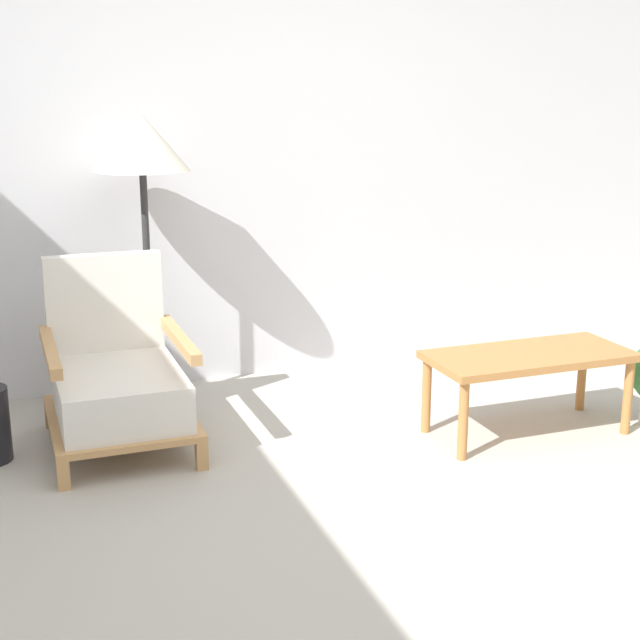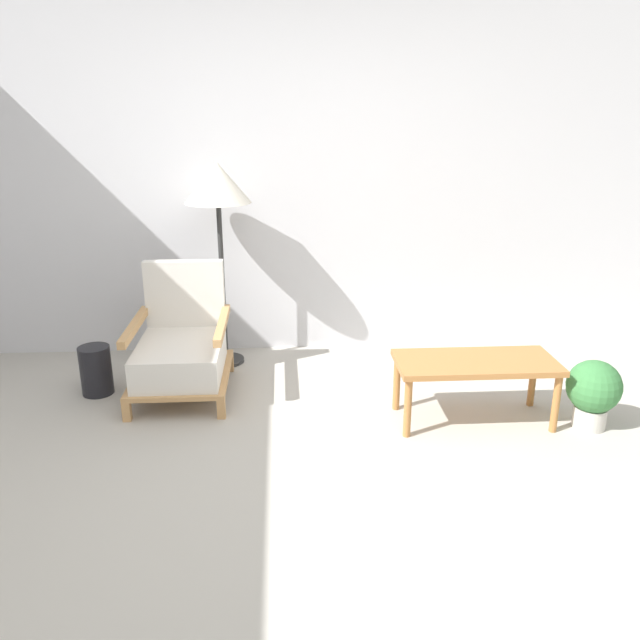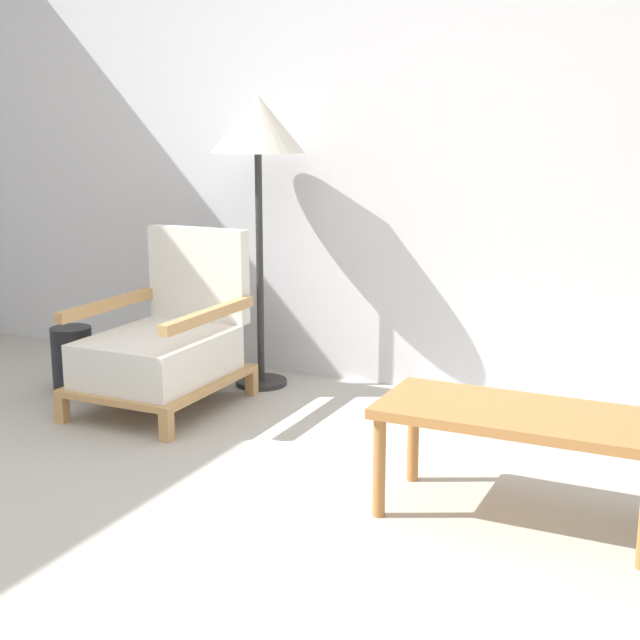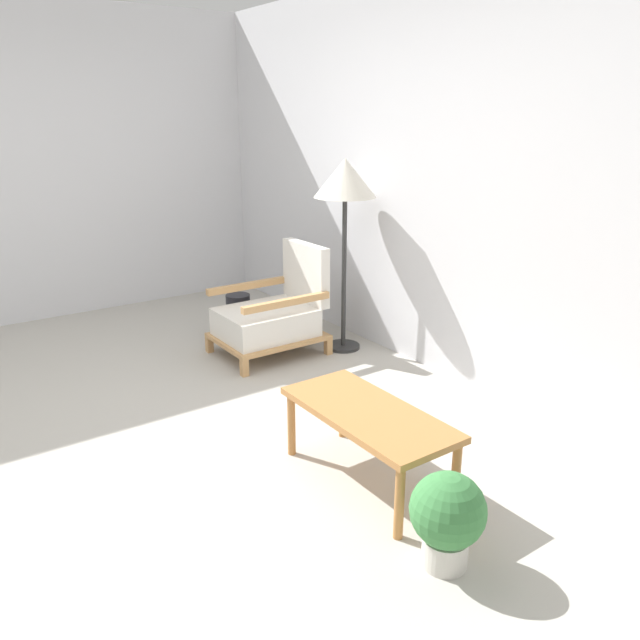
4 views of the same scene
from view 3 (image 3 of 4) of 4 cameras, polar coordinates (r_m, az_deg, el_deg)
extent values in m
plane|color=#B7B2A8|center=(2.94, -13.98, -15.11)|extent=(14.00, 14.00, 0.00)
cube|color=silver|center=(4.55, 3.54, 12.64)|extent=(8.00, 0.06, 2.70)
cube|color=tan|center=(4.24, -16.18, -5.51)|extent=(0.05, 0.05, 0.13)
cube|color=tan|center=(3.90, -9.79, -6.79)|extent=(0.05, 0.05, 0.13)
cube|color=tan|center=(4.79, -10.37, -3.13)|extent=(0.05, 0.05, 0.13)
cube|color=tan|center=(4.49, -4.40, -4.02)|extent=(0.05, 0.05, 0.13)
cube|color=tan|center=(4.32, -10.15, -3.78)|extent=(0.62, 0.79, 0.03)
cube|color=white|center=(4.27, -10.37, -2.32)|extent=(0.54, 0.69, 0.21)
cube|color=white|center=(4.50, -7.78, 2.93)|extent=(0.54, 0.08, 0.47)
cube|color=tan|center=(4.41, -13.31, 0.99)|extent=(0.05, 0.73, 0.05)
cube|color=tan|center=(4.08, -7.12, 0.33)|extent=(0.05, 0.73, 0.05)
cylinder|color=#2D2D2D|center=(4.68, -3.77, -3.98)|extent=(0.27, 0.27, 0.03)
cylinder|color=#2D2D2D|center=(4.54, -3.88, 3.25)|extent=(0.04, 0.04, 1.17)
cone|color=silver|center=(4.48, -4.02, 12.44)|extent=(0.47, 0.47, 0.28)
cube|color=#B2753D|center=(3.09, 12.67, -5.96)|extent=(0.95, 0.43, 0.04)
cylinder|color=#B2753D|center=(3.12, 3.81, -9.37)|extent=(0.04, 0.04, 0.36)
cylinder|color=#B2753D|center=(3.43, 5.99, -7.35)|extent=(0.04, 0.04, 0.36)
cylinder|color=black|center=(4.69, -15.57, -2.43)|extent=(0.21, 0.21, 0.33)
camera|label=1|loc=(2.95, -75.80, 7.73)|focal=50.00mm
camera|label=2|loc=(1.88, -83.85, 15.54)|focal=35.00mm
camera|label=4|loc=(1.92, 83.17, 15.33)|focal=35.00mm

